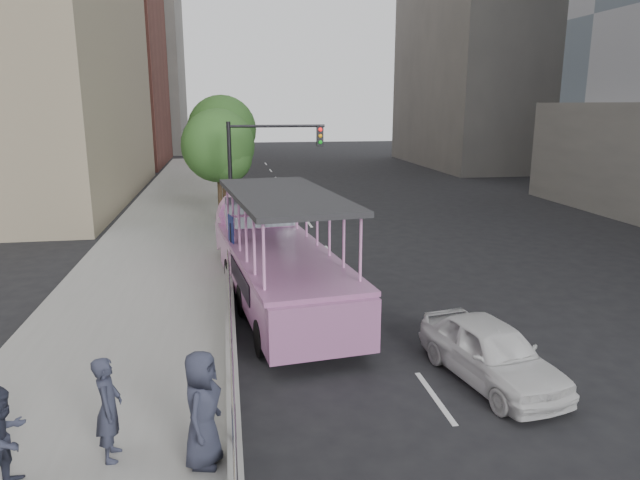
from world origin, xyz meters
TOP-DOWN VIEW (x-y plane):
  - ground at (0.00, 0.00)m, footprint 160.00×160.00m
  - sidewalk at (-5.75, 10.00)m, footprint 5.50×80.00m
  - kerb_wall at (-3.12, 2.00)m, footprint 0.24×30.00m
  - guardrail at (-3.12, 2.00)m, footprint 0.07×22.00m
  - duck_boat at (-1.72, 4.76)m, footprint 3.81×10.86m
  - car at (2.45, -1.48)m, footprint 2.31×4.20m
  - pedestrian_near at (-5.09, -3.51)m, footprint 0.44×0.66m
  - pedestrian_mid at (-6.46, -4.02)m, footprint 0.86×0.96m
  - pedestrian_far at (-3.60, -3.91)m, footprint 0.85×1.07m
  - parking_sign at (-3.00, 4.94)m, footprint 0.17×0.58m
  - traffic_signal at (-1.70, 12.50)m, footprint 4.20×0.32m
  - street_tree_near at (-3.30, 15.93)m, footprint 3.52×3.52m
  - street_tree_far at (-3.10, 21.93)m, footprint 3.97×3.97m
  - midrise_brick at (-18.00, 48.00)m, footprint 18.00×16.00m
  - midrise_stone_b at (-16.00, 64.00)m, footprint 16.00×14.00m

SIDE VIEW (x-z plane):
  - ground at x=0.00m, z-range 0.00..0.00m
  - sidewalk at x=-5.75m, z-range 0.00..0.30m
  - kerb_wall at x=-3.12m, z-range 0.30..0.66m
  - car at x=2.45m, z-range 0.00..1.35m
  - pedestrian_mid at x=-6.46m, z-range 0.30..1.93m
  - guardrail at x=-3.12m, z-range 0.79..1.50m
  - pedestrian_near at x=-5.09m, z-range 0.30..2.05m
  - pedestrian_far at x=-3.60m, z-range 0.30..2.21m
  - duck_boat at x=-1.72m, z-range -0.46..3.08m
  - parking_sign at x=-3.00m, z-range 0.35..2.98m
  - traffic_signal at x=-1.70m, z-range 0.90..6.10m
  - street_tree_near at x=-3.30m, z-range 0.96..6.68m
  - street_tree_far at x=-3.10m, z-range 1.08..7.53m
  - midrise_stone_b at x=-16.00m, z-range 0.00..20.00m
  - midrise_brick at x=-18.00m, z-range 0.00..26.00m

